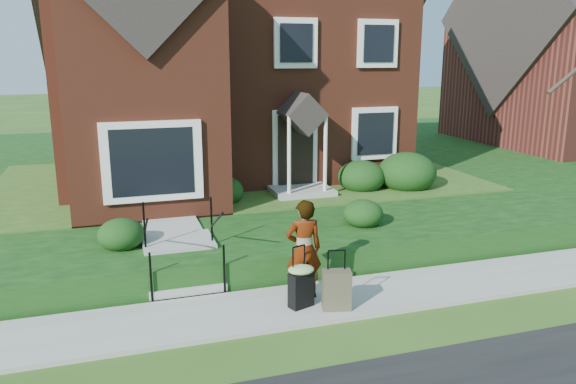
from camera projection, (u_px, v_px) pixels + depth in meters
name	position (u px, v px, depth m)	size (l,w,h in m)	color
ground	(336.00, 301.00, 10.06)	(120.00, 120.00, 0.00)	#2D5119
sidewalk	(336.00, 299.00, 10.05)	(60.00, 1.60, 0.08)	#9E9B93
terrace	(324.00, 163.00, 21.26)	(44.00, 20.00, 0.60)	#10340E
walkway	(165.00, 208.00, 13.81)	(1.20, 6.00, 0.06)	#9E9B93
main_house	(217.00, 23.00, 17.64)	(10.40, 10.20, 9.40)	maroon
front_steps	(181.00, 257.00, 10.92)	(1.40, 2.02, 1.50)	#9E9B93
foundation_shrubs	(295.00, 182.00, 14.56)	(9.78, 4.20, 1.15)	black
woman	(304.00, 249.00, 9.86)	(0.66, 0.43, 1.80)	#999999
suitcase_black	(301.00, 284.00, 9.58)	(0.55, 0.50, 1.09)	black
suitcase_olive	(337.00, 290.00, 9.51)	(0.53, 0.37, 1.04)	brown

